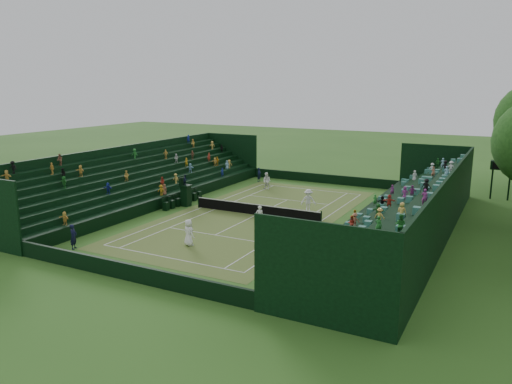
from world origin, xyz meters
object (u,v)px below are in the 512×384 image
at_px(player_near_east, 260,216).
at_px(player_far_east, 308,201).
at_px(umpire_chair, 186,193).
at_px(player_near_west, 189,233).
at_px(player_far_west, 267,181).
at_px(tennis_net, 256,209).

distance_m(player_near_east, player_far_east, 6.09).
xyz_separation_m(umpire_chair, player_near_west, (6.83, -9.19, -0.30)).
bearing_deg(player_near_east, umpire_chair, -60.13).
bearing_deg(umpire_chair, player_far_east, 16.19).
xyz_separation_m(player_near_east, player_far_west, (-5.73, 12.68, 0.07)).
distance_m(player_near_west, player_near_east, 6.74).
bearing_deg(player_far_west, player_near_east, -61.79).
bearing_deg(tennis_net, umpire_chair, -179.71).
bearing_deg(umpire_chair, player_near_east, -17.34).
xyz_separation_m(tennis_net, player_far_west, (-3.93, 9.86, 0.37)).
height_order(tennis_net, umpire_chair, umpire_chair).
bearing_deg(player_far_west, tennis_net, -64.36).
height_order(tennis_net, player_near_east, player_near_east).
height_order(tennis_net, player_far_east, player_far_east).
height_order(umpire_chair, player_far_west, umpire_chair).
xyz_separation_m(umpire_chair, player_far_west, (3.19, 9.90, -0.33)).
xyz_separation_m(tennis_net, player_far_east, (3.46, 3.04, 0.48)).
height_order(tennis_net, player_near_west, player_near_west).
xyz_separation_m(player_near_east, player_far_east, (1.67, 5.86, 0.18)).
relative_size(tennis_net, umpire_chair, 4.07).
relative_size(umpire_chair, player_near_east, 1.74).
height_order(player_near_west, player_far_west, player_near_west).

